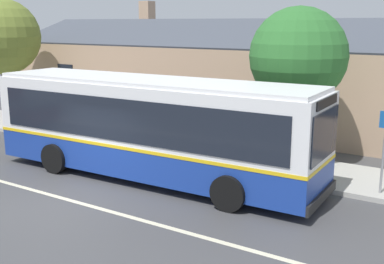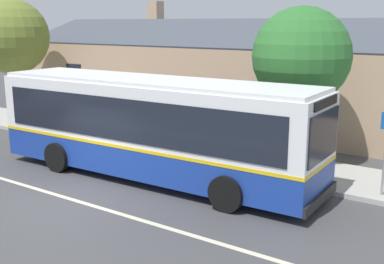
# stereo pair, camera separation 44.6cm
# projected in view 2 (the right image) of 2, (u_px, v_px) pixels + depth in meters

# --- Properties ---
(ground_plane) EXTENTS (300.00, 300.00, 0.00)m
(ground_plane) POSITION_uv_depth(u_px,v_px,m) (67.00, 198.00, 13.85)
(ground_plane) COLOR #424244
(sidewalk_far) EXTENTS (60.00, 3.00, 0.15)m
(sidewalk_far) POSITION_uv_depth(u_px,v_px,m) (187.00, 151.00, 18.65)
(sidewalk_far) COLOR #ADAAA3
(sidewalk_far) RESTS_ON ground
(lane_divider_stripe) EXTENTS (60.00, 0.16, 0.01)m
(lane_divider_stripe) POSITION_uv_depth(u_px,v_px,m) (67.00, 198.00, 13.85)
(lane_divider_stripe) COLOR beige
(lane_divider_stripe) RESTS_ON ground
(community_building) EXTENTS (26.04, 8.11, 6.16)m
(community_building) POSITION_uv_depth(u_px,v_px,m) (253.00, 81.00, 24.64)
(community_building) COLOR tan
(community_building) RESTS_ON ground
(transit_bus) EXTENTS (11.29, 3.00, 3.22)m
(transit_bus) POSITION_uv_depth(u_px,v_px,m) (152.00, 125.00, 15.34)
(transit_bus) COLOR navy
(transit_bus) RESTS_ON ground
(bench_by_building) EXTENTS (1.79, 0.51, 0.94)m
(bench_by_building) POSITION_uv_depth(u_px,v_px,m) (82.00, 123.00, 21.27)
(bench_by_building) COLOR brown
(bench_by_building) RESTS_ON sidewalk_far
(bench_down_street) EXTENTS (1.55, 0.51, 0.94)m
(bench_down_street) POSITION_uv_depth(u_px,v_px,m) (141.00, 135.00, 19.20)
(bench_down_street) COLOR brown
(bench_down_street) RESTS_ON sidewalk_far
(street_tree_primary) EXTENTS (3.30, 3.30, 5.49)m
(street_tree_primary) POSITION_uv_depth(u_px,v_px,m) (301.00, 57.00, 16.04)
(street_tree_primary) COLOR #4C3828
(street_tree_primary) RESTS_ON ground
(street_tree_secondary) EXTENTS (3.83, 3.83, 6.15)m
(street_tree_secondary) POSITION_uv_depth(u_px,v_px,m) (12.00, 38.00, 24.69)
(street_tree_secondary) COLOR #4C3828
(street_tree_secondary) RESTS_ON ground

